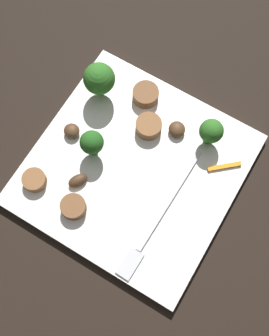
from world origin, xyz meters
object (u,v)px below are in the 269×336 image
object	(u,v)px
mushroom_0	(177,129)
sausage_slice_0	(149,126)
broccoli_floret_2	(99,79)
sausage_slice_1	(34,180)
broccoli_floret_1	(92,143)
sausage_slice_2	(146,95)
sausage_slice_3	(73,207)
plate	(134,170)
mushroom_2	(78,180)
pepper_strip_2	(224,166)
broccoli_floret_0	(211,132)
mushroom_1	(73,129)
fork	(156,221)

from	to	relation	value
mushroom_0	sausage_slice_0	bearing A→B (deg)	-64.90
broccoli_floret_2	sausage_slice_1	size ratio (longest dim) A/B	1.94
broccoli_floret_2	mushroom_0	distance (m)	0.12
broccoli_floret_1	sausage_slice_2	size ratio (longest dim) A/B	1.30
sausage_slice_1	mushroom_0	distance (m)	0.19
sausage_slice_3	plate	bearing A→B (deg)	155.98
broccoli_floret_1	mushroom_2	xyz separation A→B (m)	(0.04, 0.00, -0.02)
sausage_slice_1	sausage_slice_2	xyz separation A→B (m)	(-0.17, 0.06, 0.00)
pepper_strip_2	mushroom_0	bearing A→B (deg)	-99.05
sausage_slice_1	mushroom_2	size ratio (longest dim) A/B	1.20
broccoli_floret_1	mushroom_0	world-z (taller)	broccoli_floret_1
broccoli_floret_2	sausage_slice_2	bearing A→B (deg)	113.87
sausage_slice_2	mushroom_2	size ratio (longest dim) A/B	1.42
broccoli_floret_0	sausage_slice_0	distance (m)	0.08
broccoli_floret_1	mushroom_1	size ratio (longest dim) A/B	2.20
sausage_slice_2	pepper_strip_2	distance (m)	0.14
mushroom_2	fork	bearing A→B (deg)	93.34
fork	pepper_strip_2	xyz separation A→B (m)	(-0.10, 0.04, 0.00)
broccoli_floret_0	broccoli_floret_1	xyz separation A→B (m)	(0.09, -0.12, 0.00)
plate	broccoli_floret_0	xyz separation A→B (m)	(-0.08, 0.06, 0.03)
fork	broccoli_floret_0	xyz separation A→B (m)	(-0.12, 0.00, 0.03)
broccoli_floret_0	broccoli_floret_2	xyz separation A→B (m)	(0.01, -0.15, 0.01)
mushroom_0	broccoli_floret_2	bearing A→B (deg)	-88.71
broccoli_floret_2	sausage_slice_1	bearing A→B (deg)	-1.64
mushroom_0	broccoli_floret_1	bearing A→B (deg)	-44.59
broccoli_floret_0	mushroom_1	xyz separation A→B (m)	(0.08, -0.15, -0.02)
broccoli_floret_2	mushroom_0	bearing A→B (deg)	91.29
fork	sausage_slice_2	size ratio (longest dim) A/B	5.29
sausage_slice_0	sausage_slice_2	bearing A→B (deg)	-144.69
sausage_slice_3	mushroom_0	world-z (taller)	sausage_slice_3
plate	sausage_slice_3	distance (m)	0.09
broccoli_floret_2	broccoli_floret_0	bearing A→B (deg)	94.57
sausage_slice_3	mushroom_2	bearing A→B (deg)	-154.93
fork	mushroom_0	xyz separation A→B (m)	(-0.11, -0.04, 0.00)
plate	pepper_strip_2	world-z (taller)	pepper_strip_2
sausage_slice_3	mushroom_1	xyz separation A→B (m)	(-0.08, -0.06, -0.00)
plate	sausage_slice_2	world-z (taller)	sausage_slice_2
broccoli_floret_2	broccoli_floret_1	bearing A→B (deg)	25.81
mushroom_0	mushroom_1	bearing A→B (deg)	-59.45
broccoli_floret_0	mushroom_2	xyz separation A→B (m)	(0.13, -0.11, -0.02)
plate	broccoli_floret_1	distance (m)	0.07
broccoli_floret_2	sausage_slice_2	size ratio (longest dim) A/B	1.64
fork	mushroom_1	bearing A→B (deg)	-106.42
broccoli_floret_0	mushroom_0	size ratio (longest dim) A/B	2.02
sausage_slice_2	mushroom_2	bearing A→B (deg)	-5.08
broccoli_floret_2	pepper_strip_2	distance (m)	0.19
sausage_slice_2	mushroom_2	distance (m)	0.14
mushroom_2	mushroom_1	bearing A→B (deg)	-142.24
mushroom_0	sausage_slice_1	bearing A→B (deg)	-38.22
sausage_slice_1	sausage_slice_2	world-z (taller)	sausage_slice_2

